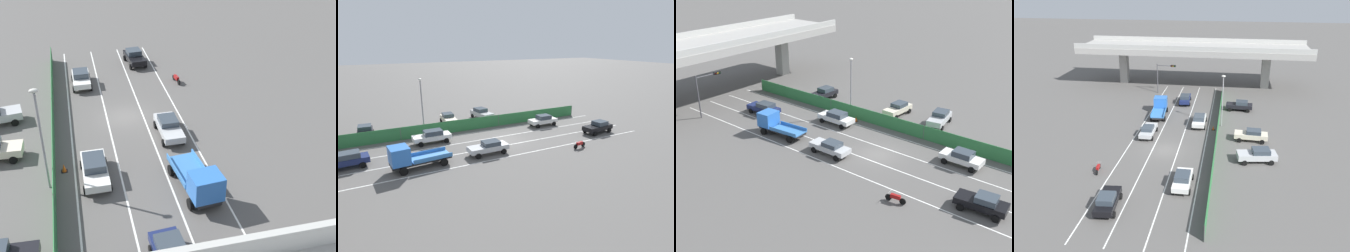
% 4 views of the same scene
% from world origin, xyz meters
% --- Properties ---
extents(ground_plane, '(300.00, 300.00, 0.00)m').
position_xyz_m(ground_plane, '(0.00, 0.00, 0.00)').
color(ground_plane, '#565451').
extents(lane_line_left_edge, '(0.14, 46.26, 0.01)m').
position_xyz_m(lane_line_left_edge, '(-4.97, 5.13, 0.00)').
color(lane_line_left_edge, silver).
rests_on(lane_line_left_edge, ground).
extents(lane_line_mid_left, '(0.14, 46.26, 0.01)m').
position_xyz_m(lane_line_mid_left, '(-1.66, 5.13, 0.00)').
color(lane_line_mid_left, silver).
rests_on(lane_line_mid_left, ground).
extents(lane_line_mid_right, '(0.14, 46.26, 0.01)m').
position_xyz_m(lane_line_mid_right, '(1.66, 5.13, 0.00)').
color(lane_line_mid_right, silver).
rests_on(lane_line_mid_right, ground).
extents(lane_line_right_edge, '(0.14, 46.26, 0.01)m').
position_xyz_m(lane_line_right_edge, '(4.97, 5.13, 0.00)').
color(lane_line_right_edge, silver).
rests_on(lane_line_right_edge, ground).
extents(elevated_overpass, '(45.49, 10.45, 8.80)m').
position_xyz_m(elevated_overpass, '(0.00, 30.26, 7.13)').
color(elevated_overpass, '#A09E99').
rests_on(elevated_overpass, ground).
extents(green_fence, '(0.10, 42.36, 1.71)m').
position_xyz_m(green_fence, '(6.40, 5.13, 0.85)').
color(green_fence, '#2D753D').
rests_on(green_fence, ground).
extents(car_sedan_white, '(1.98, 4.32, 1.62)m').
position_xyz_m(car_sedan_white, '(3.42, -7.96, 0.89)').
color(car_sedan_white, white).
rests_on(car_sedan_white, ground).
extents(car_sedan_silver, '(1.97, 4.60, 1.50)m').
position_xyz_m(car_sedan_silver, '(-3.17, 4.06, 0.84)').
color(car_sedan_silver, '#B7BABC').
rests_on(car_sedan_silver, ground).
extents(car_sedan_navy, '(2.23, 4.77, 1.61)m').
position_xyz_m(car_sedan_navy, '(0.04, 18.40, 0.90)').
color(car_sedan_navy, navy).
rests_on(car_sedan_navy, ground).
extents(car_hatchback_white, '(2.03, 4.68, 1.64)m').
position_xyz_m(car_hatchback_white, '(3.51, 8.81, 0.91)').
color(car_hatchback_white, silver).
rests_on(car_hatchback_white, ground).
extents(car_sedan_black, '(2.32, 4.49, 1.63)m').
position_xyz_m(car_sedan_black, '(-3.09, -12.73, 0.89)').
color(car_sedan_black, black).
rests_on(car_sedan_black, ground).
extents(flatbed_truck_blue, '(2.75, 6.09, 2.55)m').
position_xyz_m(flatbed_truck_blue, '(-3.28, 12.70, 1.31)').
color(flatbed_truck_blue, black).
rests_on(flatbed_truck_blue, ground).
extents(motorcycle, '(0.60, 1.94, 0.93)m').
position_xyz_m(motorcycle, '(-6.53, -6.35, 0.46)').
color(motorcycle, black).
rests_on(motorcycle, ground).
extents(parked_wagon_silver, '(4.87, 2.63, 1.71)m').
position_xyz_m(parked_wagon_silver, '(11.52, -1.31, 0.94)').
color(parked_wagon_silver, '#B2B5B7').
rests_on(parked_wagon_silver, ground).
extents(parked_sedan_cream, '(4.51, 2.12, 1.62)m').
position_xyz_m(parked_sedan_cream, '(11.02, 4.48, 0.90)').
color(parked_sedan_cream, beige).
rests_on(parked_sedan_cream, ground).
extents(parked_sedan_dark, '(4.41, 2.25, 1.64)m').
position_xyz_m(parked_sedan_dark, '(9.55, 16.21, 0.90)').
color(parked_sedan_dark, black).
rests_on(parked_sedan_dark, ground).
extents(traffic_light, '(3.65, 0.48, 5.65)m').
position_xyz_m(traffic_light, '(-4.80, 23.76, 4.00)').
color(traffic_light, '#47474C').
rests_on(traffic_light, ground).
extents(street_lamp, '(0.60, 0.36, 7.75)m').
position_xyz_m(street_lamp, '(6.79, 9.10, 4.66)').
color(street_lamp, gray).
rests_on(street_lamp, ground).
extents(traffic_cone, '(0.47, 0.47, 0.65)m').
position_xyz_m(traffic_cone, '(5.72, 7.39, 0.30)').
color(traffic_cone, orange).
rests_on(traffic_cone, ground).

